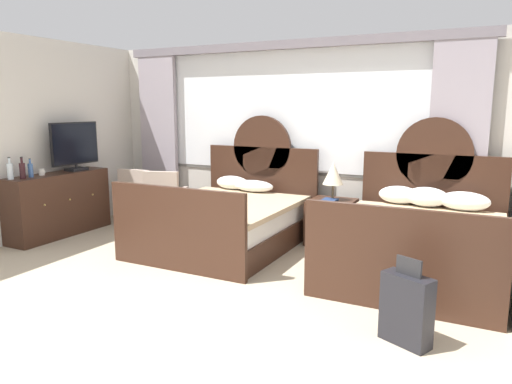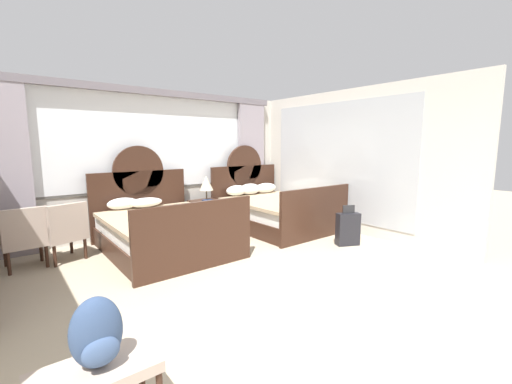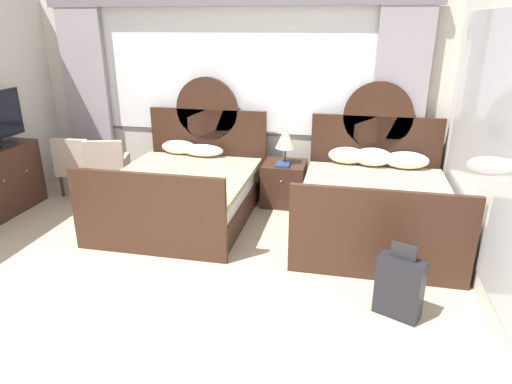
# 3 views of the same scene
# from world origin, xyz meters

# --- Properties ---
(ground_plane) EXTENTS (24.00, 24.00, 0.00)m
(ground_plane) POSITION_xyz_m (0.00, 0.00, 0.00)
(ground_plane) COLOR tan
(wall_back_window) EXTENTS (5.83, 0.22, 2.70)m
(wall_back_window) POSITION_xyz_m (0.00, 4.01, 1.45)
(wall_back_window) COLOR beige
(wall_back_window) RESTS_ON ground_plane
(wall_right_mirror) EXTENTS (0.08, 4.61, 2.70)m
(wall_right_mirror) POSITION_xyz_m (2.95, 1.73, 1.35)
(wall_right_mirror) COLOR beige
(wall_right_mirror) RESTS_ON ground_plane
(bed_near_window) EXTENTS (1.72, 2.18, 1.65)m
(bed_near_window) POSITION_xyz_m (-0.36, 2.82, 0.34)
(bed_near_window) COLOR #382116
(bed_near_window) RESTS_ON ground_plane
(bed_near_mirror) EXTENTS (1.72, 2.18, 1.65)m
(bed_near_mirror) POSITION_xyz_m (2.01, 2.84, 0.35)
(bed_near_mirror) COLOR #382116
(bed_near_mirror) RESTS_ON ground_plane
(nightstand_between_beds) EXTENTS (0.57, 0.59, 0.58)m
(nightstand_between_beds) POSITION_xyz_m (0.83, 3.50, 0.29)
(nightstand_between_beds) COLOR #382116
(nightstand_between_beds) RESTS_ON ground_plane
(table_lamp_on_nightstand) EXTENTS (0.27, 0.27, 0.50)m
(table_lamp_on_nightstand) POSITION_xyz_m (0.83, 3.50, 0.92)
(table_lamp_on_nightstand) COLOR brown
(table_lamp_on_nightstand) RESTS_ON nightstand_between_beds
(book_on_nightstand) EXTENTS (0.18, 0.26, 0.03)m
(book_on_nightstand) POSITION_xyz_m (0.83, 3.39, 0.59)
(book_on_nightstand) COLOR navy
(book_on_nightstand) RESTS_ON nightstand_between_beds
(armchair_by_window_left) EXTENTS (0.65, 0.65, 0.86)m
(armchair_by_window_left) POSITION_xyz_m (-1.66, 3.24, 0.46)
(armchair_by_window_left) COLOR #B29E8E
(armchair_by_window_left) RESTS_ON ground_plane
(armchair_by_window_centre) EXTENTS (0.55, 0.55, 0.86)m
(armchair_by_window_centre) POSITION_xyz_m (-2.13, 3.24, 0.46)
(armchair_by_window_centre) COLOR #B29E8E
(armchair_by_window_centre) RESTS_ON ground_plane
(luggage_bench) EXTENTS (0.67, 0.37, 0.43)m
(luggage_bench) POSITION_xyz_m (-2.02, -0.18, 0.37)
(luggage_bench) COLOR #B29E8E
(luggage_bench) RESTS_ON ground_plane
(backpack_on_bench) EXTENTS (0.28, 0.21, 0.41)m
(backpack_on_bench) POSITION_xyz_m (-1.99, -0.19, 0.63)
(backpack_on_bench) COLOR #33476B
(backpack_on_bench) RESTS_ON luggage_bench
(suitcase_on_floor) EXTENTS (0.41, 0.31, 0.68)m
(suitcase_on_floor) POSITION_xyz_m (2.17, 1.16, 0.28)
(suitcase_on_floor) COLOR black
(suitcase_on_floor) RESTS_ON ground_plane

